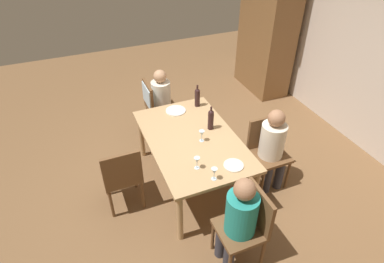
{
  "coord_description": "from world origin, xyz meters",
  "views": [
    {
      "loc": [
        2.91,
        -1.2,
        3.18
      ],
      "look_at": [
        0.0,
        0.0,
        0.84
      ],
      "focal_mm": 30.33,
      "sensor_mm": 36.0,
      "label": 1
    }
  ],
  "objects_px": {
    "dining_table": "(192,143)",
    "wine_glass_centre": "(202,134)",
    "chair_right_end": "(247,222)",
    "wine_bottle_tall_green": "(211,119)",
    "armoire_cabinet": "(267,33)",
    "wine_glass_near_right": "(197,161)",
    "dinner_plate_guest_left": "(234,165)",
    "chair_near": "(122,175)",
    "wine_bottle_dark_red": "(197,97)",
    "chair_left_end": "(154,102)",
    "chair_far_right": "(267,147)",
    "person_man_bearded": "(273,145)",
    "dinner_plate_host": "(176,111)",
    "wine_glass_near_left": "(214,172)",
    "person_woman_host": "(163,97)",
    "person_man_guest": "(239,218)"
  },
  "relations": [
    {
      "from": "dinner_plate_host",
      "to": "chair_right_end",
      "type": "bearing_deg",
      "value": 1.86
    },
    {
      "from": "chair_right_end",
      "to": "wine_bottle_tall_green",
      "type": "distance_m",
      "value": 1.39
    },
    {
      "from": "wine_bottle_tall_green",
      "to": "wine_glass_near_left",
      "type": "bearing_deg",
      "value": -22.75
    },
    {
      "from": "person_man_guest",
      "to": "wine_glass_centre",
      "type": "relative_size",
      "value": 7.67
    },
    {
      "from": "chair_right_end",
      "to": "wine_glass_near_left",
      "type": "relative_size",
      "value": 6.17
    },
    {
      "from": "chair_left_end",
      "to": "wine_glass_near_left",
      "type": "height_order",
      "value": "chair_left_end"
    },
    {
      "from": "wine_glass_near_right",
      "to": "dinner_plate_host",
      "type": "bearing_deg",
      "value": 171.18
    },
    {
      "from": "wine_bottle_tall_green",
      "to": "dinner_plate_host",
      "type": "height_order",
      "value": "wine_bottle_tall_green"
    },
    {
      "from": "person_man_bearded",
      "to": "wine_bottle_dark_red",
      "type": "bearing_deg",
      "value": -62.4
    },
    {
      "from": "chair_right_end",
      "to": "person_man_guest",
      "type": "distance_m",
      "value": 0.17
    },
    {
      "from": "armoire_cabinet",
      "to": "wine_glass_near_right",
      "type": "bearing_deg",
      "value": -44.65
    },
    {
      "from": "chair_right_end",
      "to": "dinner_plate_guest_left",
      "type": "distance_m",
      "value": 0.65
    },
    {
      "from": "dining_table",
      "to": "wine_glass_centre",
      "type": "relative_size",
      "value": 11.45
    },
    {
      "from": "person_man_guest",
      "to": "wine_bottle_dark_red",
      "type": "distance_m",
      "value": 1.95
    },
    {
      "from": "person_woman_host",
      "to": "person_man_guest",
      "type": "height_order",
      "value": "person_man_guest"
    },
    {
      "from": "wine_glass_near_right",
      "to": "chair_far_right",
      "type": "bearing_deg",
      "value": 101.65
    },
    {
      "from": "wine_bottle_tall_green",
      "to": "wine_glass_near_right",
      "type": "height_order",
      "value": "wine_bottle_tall_green"
    },
    {
      "from": "armoire_cabinet",
      "to": "person_man_bearded",
      "type": "distance_m",
      "value": 2.77
    },
    {
      "from": "person_man_bearded",
      "to": "wine_glass_near_right",
      "type": "height_order",
      "value": "person_man_bearded"
    },
    {
      "from": "chair_right_end",
      "to": "chair_left_end",
      "type": "bearing_deg",
      "value": 4.89
    },
    {
      "from": "chair_left_end",
      "to": "dinner_plate_guest_left",
      "type": "distance_m",
      "value": 1.91
    },
    {
      "from": "armoire_cabinet",
      "to": "dinner_plate_guest_left",
      "type": "height_order",
      "value": "armoire_cabinet"
    },
    {
      "from": "chair_near",
      "to": "person_man_guest",
      "type": "height_order",
      "value": "person_man_guest"
    },
    {
      "from": "person_woman_host",
      "to": "dinner_plate_host",
      "type": "relative_size",
      "value": 3.98
    },
    {
      "from": "armoire_cabinet",
      "to": "chair_near",
      "type": "height_order",
      "value": "armoire_cabinet"
    },
    {
      "from": "chair_right_end",
      "to": "person_woman_host",
      "type": "height_order",
      "value": "person_woman_host"
    },
    {
      "from": "dining_table",
      "to": "wine_bottle_tall_green",
      "type": "bearing_deg",
      "value": 108.08
    },
    {
      "from": "wine_glass_centre",
      "to": "dinner_plate_guest_left",
      "type": "relative_size",
      "value": 0.67
    },
    {
      "from": "wine_bottle_dark_red",
      "to": "wine_glass_near_right",
      "type": "height_order",
      "value": "wine_bottle_dark_red"
    },
    {
      "from": "chair_left_end",
      "to": "wine_glass_near_left",
      "type": "relative_size",
      "value": 6.17
    },
    {
      "from": "dining_table",
      "to": "wine_glass_centre",
      "type": "bearing_deg",
      "value": 42.72
    },
    {
      "from": "chair_far_right",
      "to": "wine_glass_near_left",
      "type": "distance_m",
      "value": 1.11
    },
    {
      "from": "wine_glass_centre",
      "to": "dinner_plate_host",
      "type": "relative_size",
      "value": 0.54
    },
    {
      "from": "wine_glass_near_right",
      "to": "chair_near",
      "type": "bearing_deg",
      "value": -119.52
    },
    {
      "from": "chair_near",
      "to": "wine_bottle_tall_green",
      "type": "distance_m",
      "value": 1.27
    },
    {
      "from": "chair_far_right",
      "to": "wine_bottle_dark_red",
      "type": "height_order",
      "value": "wine_bottle_dark_red"
    },
    {
      "from": "chair_left_end",
      "to": "wine_glass_near_right",
      "type": "relative_size",
      "value": 6.17
    },
    {
      "from": "person_man_guest",
      "to": "wine_glass_near_left",
      "type": "bearing_deg",
      "value": 3.56
    },
    {
      "from": "dinner_plate_host",
      "to": "wine_glass_centre",
      "type": "bearing_deg",
      "value": 4.73
    },
    {
      "from": "wine_glass_near_left",
      "to": "wine_glass_centre",
      "type": "bearing_deg",
      "value": 167.44
    },
    {
      "from": "wine_glass_near_left",
      "to": "dining_table",
      "type": "bearing_deg",
      "value": 175.64
    },
    {
      "from": "wine_bottle_tall_green",
      "to": "dinner_plate_guest_left",
      "type": "height_order",
      "value": "wine_bottle_tall_green"
    },
    {
      "from": "person_woman_host",
      "to": "person_man_guest",
      "type": "relative_size",
      "value": 0.96
    },
    {
      "from": "chair_near",
      "to": "wine_bottle_tall_green",
      "type": "bearing_deg",
      "value": 8.61
    },
    {
      "from": "chair_near",
      "to": "wine_bottle_dark_red",
      "type": "xyz_separation_m",
      "value": [
        -0.75,
        1.27,
        0.35
      ]
    },
    {
      "from": "chair_far_right",
      "to": "person_man_bearded",
      "type": "xyz_separation_m",
      "value": [
        0.11,
        0.0,
        0.12
      ]
    },
    {
      "from": "chair_near",
      "to": "dinner_plate_host",
      "type": "xyz_separation_m",
      "value": [
        -0.74,
        0.94,
        0.21
      ]
    },
    {
      "from": "person_woman_host",
      "to": "wine_glass_centre",
      "type": "height_order",
      "value": "person_woman_host"
    },
    {
      "from": "wine_bottle_dark_red",
      "to": "chair_left_end",
      "type": "bearing_deg",
      "value": -139.96
    },
    {
      "from": "person_man_guest",
      "to": "chair_right_end",
      "type": "bearing_deg",
      "value": -90.0
    }
  ]
}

